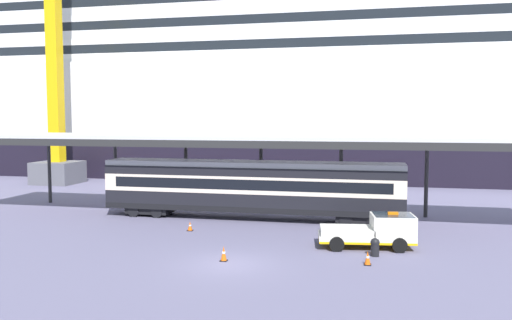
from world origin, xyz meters
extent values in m
plane|color=slate|center=(0.00, 0.00, 0.00)|extent=(400.00, 400.00, 0.00)
cube|color=black|center=(-0.60, 47.53, 2.07)|extent=(136.66, 31.35, 4.14)
cube|color=silver|center=(-0.60, 47.53, 8.97)|extent=(136.66, 31.35, 9.66)
cube|color=silver|center=(-0.60, 47.53, 15.23)|extent=(125.72, 28.84, 2.86)
cube|color=black|center=(-0.60, 33.16, 15.37)|extent=(120.26, 0.12, 1.03)
cube|color=silver|center=(-0.60, 47.53, 18.09)|extent=(120.69, 27.69, 2.86)
cube|color=black|center=(-0.60, 33.74, 18.23)|extent=(115.45, 0.12, 1.03)
cube|color=silver|center=(-0.60, 47.53, 20.94)|extent=(115.67, 26.53, 2.86)
cube|color=silver|center=(-1.59, 12.10, 5.81)|extent=(42.72, 6.45, 0.25)
cube|color=#262626|center=(-1.59, 8.97, 5.44)|extent=(42.72, 0.20, 0.50)
cylinder|color=#262626|center=(-19.90, 14.92, 2.84)|extent=(0.28, 0.28, 5.69)
cylinder|color=#262626|center=(-13.80, 14.92, 2.84)|extent=(0.28, 0.28, 5.69)
cylinder|color=#262626|center=(-7.70, 14.92, 2.84)|extent=(0.28, 0.28, 5.69)
cylinder|color=#262626|center=(-1.59, 14.92, 2.84)|extent=(0.28, 0.28, 5.69)
cylinder|color=#262626|center=(4.51, 14.92, 2.84)|extent=(0.28, 0.28, 5.69)
cylinder|color=#262626|center=(10.61, 14.92, 2.84)|extent=(0.28, 0.28, 5.69)
cube|color=black|center=(-1.59, 11.60, 0.85)|extent=(21.17, 2.80, 0.40)
cube|color=black|center=(-1.59, 11.60, 1.50)|extent=(21.17, 2.80, 0.90)
cube|color=beige|center=(-1.59, 11.60, 2.55)|extent=(21.17, 2.80, 1.20)
cube|color=black|center=(-1.59, 10.23, 2.60)|extent=(19.47, 0.08, 0.72)
cube|color=black|center=(-1.59, 11.60, 3.45)|extent=(21.17, 2.80, 0.60)
cube|color=#AEAEAE|center=(-1.59, 11.60, 3.93)|extent=(21.17, 2.69, 0.36)
cube|color=black|center=(-9.21, 11.60, 0.45)|extent=(3.20, 2.35, 0.50)
cylinder|color=black|center=(-10.11, 10.42, 0.42)|extent=(0.84, 0.12, 0.84)
cylinder|color=black|center=(-8.31, 10.42, 0.42)|extent=(0.84, 0.12, 0.84)
cube|color=black|center=(6.03, 11.60, 0.45)|extent=(3.20, 2.35, 0.50)
cylinder|color=black|center=(5.13, 10.42, 0.42)|extent=(0.84, 0.12, 0.84)
cylinder|color=black|center=(6.93, 10.42, 0.42)|extent=(0.84, 0.12, 0.84)
cube|color=silver|center=(6.47, 4.86, 0.58)|extent=(5.42, 2.69, 0.36)
cube|color=#F2B20C|center=(6.47, 4.86, 0.45)|extent=(5.43, 2.71, 0.12)
cube|color=silver|center=(7.92, 5.05, 1.31)|extent=(2.53, 2.21, 1.10)
cube|color=#19232D|center=(7.92, 5.05, 1.66)|extent=(2.31, 2.11, 0.44)
cube|color=orange|center=(7.92, 5.05, 1.94)|extent=(0.58, 0.27, 0.16)
cube|color=silver|center=(5.44, 4.71, 0.94)|extent=(3.15, 2.30, 0.36)
cylinder|color=black|center=(7.99, 6.07, 0.40)|extent=(0.83, 0.36, 0.80)
cylinder|color=black|center=(8.26, 4.09, 0.40)|extent=(0.83, 0.36, 0.80)
cylinder|color=black|center=(4.69, 5.62, 0.40)|extent=(0.83, 0.36, 0.80)
cylinder|color=black|center=(4.96, 3.64, 0.40)|extent=(0.83, 0.36, 0.80)
cube|color=black|center=(-4.51, 6.86, 0.02)|extent=(0.36, 0.36, 0.04)
cone|color=#EA590F|center=(-4.51, 6.86, 0.33)|extent=(0.30, 0.30, 0.57)
cylinder|color=white|center=(-4.51, 6.86, 0.35)|extent=(0.17, 0.17, 0.08)
cube|color=black|center=(-0.46, 0.52, 0.02)|extent=(0.36, 0.36, 0.04)
cone|color=#EA590F|center=(-0.46, 0.52, 0.40)|extent=(0.30, 0.30, 0.71)
cylinder|color=white|center=(-0.46, 0.52, 0.43)|extent=(0.17, 0.17, 0.10)
cube|color=black|center=(6.61, 1.33, 0.02)|extent=(0.36, 0.36, 0.04)
cone|color=#EA590F|center=(6.61, 1.33, 0.37)|extent=(0.30, 0.30, 0.65)
cylinder|color=white|center=(6.61, 1.33, 0.40)|extent=(0.17, 0.17, 0.09)
cube|color=#595960|center=(-26.83, 26.70, 1.20)|extent=(4.40, 4.40, 2.40)
cylinder|color=black|center=(6.97, 3.10, 0.35)|extent=(0.44, 0.44, 0.70)
sphere|color=black|center=(6.97, 3.10, 0.72)|extent=(0.48, 0.48, 0.48)
camera|label=1|loc=(6.68, -24.33, 7.17)|focal=36.74mm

